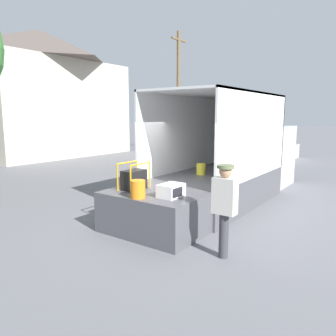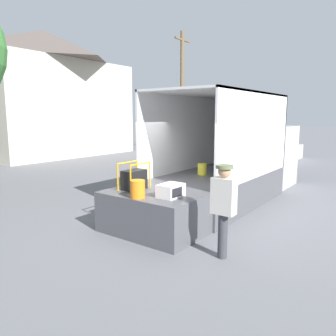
# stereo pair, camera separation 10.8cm
# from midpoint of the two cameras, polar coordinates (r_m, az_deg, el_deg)

# --- Properties ---
(ground_plane) EXTENTS (160.00, 160.00, 0.00)m
(ground_plane) POSITION_cam_midpoint_polar(r_m,az_deg,el_deg) (8.33, 0.36, -9.62)
(ground_plane) COLOR slate
(box_truck) EXTENTS (6.97, 2.39, 3.34)m
(box_truck) POSITION_cam_midpoint_polar(r_m,az_deg,el_deg) (11.52, 11.95, 0.40)
(box_truck) COLOR #B2B2B7
(box_truck) RESTS_ON ground
(tailgate_deck) EXTENTS (1.52, 2.27, 0.94)m
(tailgate_deck) POSITION_cam_midpoint_polar(r_m,az_deg,el_deg) (7.61, -2.98, -7.76)
(tailgate_deck) COLOR #4C4C51
(tailgate_deck) RESTS_ON ground
(microwave) EXTENTS (0.56, 0.42, 0.29)m
(microwave) POSITION_cam_midpoint_polar(r_m,az_deg,el_deg) (7.06, 0.09, -3.94)
(microwave) COLOR white
(microwave) RESTS_ON tailgate_deck
(portable_generator) EXTENTS (0.71, 0.44, 0.65)m
(portable_generator) POSITION_cam_midpoint_polar(r_m,az_deg,el_deg) (7.82, -6.27, -1.95)
(portable_generator) COLOR black
(portable_generator) RESTS_ON tailgate_deck
(orange_bucket) EXTENTS (0.32, 0.32, 0.38)m
(orange_bucket) POSITION_cam_midpoint_polar(r_m,az_deg,el_deg) (7.00, -5.70, -3.68)
(orange_bucket) COLOR orange
(orange_bucket) RESTS_ON tailgate_deck
(worker_person) EXTENTS (0.32, 0.44, 1.78)m
(worker_person) POSITION_cam_midpoint_polar(r_m,az_deg,el_deg) (6.19, 9.33, -5.72)
(worker_person) COLOR #38383D
(worker_person) RESTS_ON ground
(pickup_truck_silver) EXTENTS (5.44, 2.04, 1.52)m
(pickup_truck_silver) POSITION_cam_midpoint_polar(r_m,az_deg,el_deg) (20.34, 17.18, 2.94)
(pickup_truck_silver) COLOR #B7B7BC
(pickup_truck_silver) RESTS_ON ground
(house_backdrop) EXTENTS (10.05, 7.56, 8.33)m
(house_backdrop) POSITION_cam_midpoint_polar(r_m,az_deg,el_deg) (24.60, -21.17, 12.19)
(house_backdrop) COLOR beige
(house_backdrop) RESTS_ON ground
(utility_pole) EXTENTS (1.80, 0.28, 8.76)m
(utility_pole) POSITION_cam_midpoint_polar(r_m,az_deg,el_deg) (25.19, 1.71, 13.38)
(utility_pole) COLOR brown
(utility_pole) RESTS_ON ground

